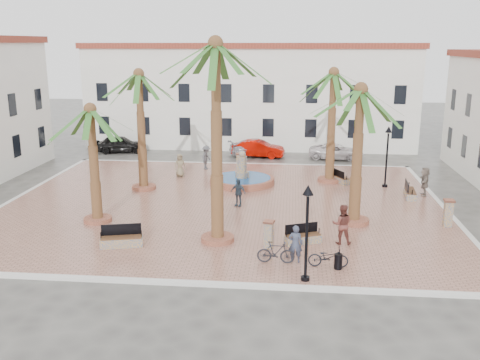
% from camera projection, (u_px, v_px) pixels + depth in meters
% --- Properties ---
extents(ground, '(120.00, 120.00, 0.00)m').
position_uv_depth(ground, '(224.00, 205.00, 32.21)').
color(ground, '#56544F').
rests_on(ground, ground).
extents(plaza, '(26.00, 22.00, 0.15)m').
position_uv_depth(plaza, '(224.00, 204.00, 32.19)').
color(plaza, '#AA705D').
rests_on(plaza, ground).
extents(kerb_n, '(26.30, 0.30, 0.16)m').
position_uv_depth(kerb_n, '(241.00, 164.00, 42.79)').
color(kerb_n, silver).
rests_on(kerb_n, ground).
extents(kerb_s, '(26.30, 0.30, 0.16)m').
position_uv_depth(kerb_s, '(189.00, 283.00, 21.59)').
color(kerb_s, silver).
rests_on(kerb_s, ground).
extents(kerb_e, '(0.30, 22.30, 0.16)m').
position_uv_depth(kerb_e, '(446.00, 210.00, 30.95)').
color(kerb_e, silver).
rests_on(kerb_e, ground).
extents(kerb_w, '(0.30, 22.30, 0.16)m').
position_uv_depth(kerb_w, '(18.00, 198.00, 33.43)').
color(kerb_w, silver).
rests_on(kerb_w, ground).
extents(building_north, '(30.40, 7.40, 9.50)m').
position_uv_depth(building_north, '(250.00, 95.00, 50.29)').
color(building_north, white).
rests_on(building_north, ground).
extents(fountain, '(4.42, 4.42, 2.28)m').
position_uv_depth(fountain, '(242.00, 179.00, 36.56)').
color(fountain, '#A85C43').
rests_on(fountain, plaza).
extents(palm_nw, '(5.10, 5.10, 7.83)m').
position_uv_depth(palm_nw, '(139.00, 87.00, 33.62)').
color(palm_nw, '#A85C43').
rests_on(palm_nw, plaza).
extents(palm_sw, '(4.87, 4.87, 6.39)m').
position_uv_depth(palm_sw, '(91.00, 124.00, 27.56)').
color(palm_sw, '#A85C43').
rests_on(palm_sw, plaza).
extents(palm_s, '(5.24, 5.24, 9.69)m').
position_uv_depth(palm_s, '(216.00, 65.00, 23.93)').
color(palm_s, '#A85C43').
rests_on(palm_s, plaza).
extents(palm_e, '(5.27, 5.27, 7.45)m').
position_uv_depth(palm_e, '(360.00, 106.00, 27.07)').
color(palm_e, '#A85C43').
rests_on(palm_e, plaza).
extents(palm_ne, '(5.26, 5.26, 7.82)m').
position_uv_depth(palm_ne, '(333.00, 85.00, 35.55)').
color(palm_ne, '#A85C43').
rests_on(palm_ne, plaza).
extents(bench_s, '(2.07, 1.08, 1.04)m').
position_uv_depth(bench_s, '(122.00, 241.00, 25.22)').
color(bench_s, gray).
rests_on(bench_s, plaza).
extents(bench_se, '(1.84, 1.18, 0.94)m').
position_uv_depth(bench_se, '(303.00, 238.00, 25.65)').
color(bench_se, gray).
rests_on(bench_se, plaza).
extents(bench_e, '(0.77, 1.98, 1.02)m').
position_uv_depth(bench_e, '(410.00, 193.00, 33.22)').
color(bench_e, gray).
rests_on(bench_e, plaza).
extents(bench_ne, '(1.24, 1.81, 0.93)m').
position_uv_depth(bench_ne, '(340.00, 179.00, 36.81)').
color(bench_ne, gray).
rests_on(bench_ne, plaza).
extents(lamppost_s, '(0.44, 0.44, 4.01)m').
position_uv_depth(lamppost_s, '(307.00, 217.00, 21.02)').
color(lamppost_s, black).
rests_on(lamppost_s, plaza).
extents(lamppost_e, '(0.44, 0.44, 4.09)m').
position_uv_depth(lamppost_e, '(388.00, 146.00, 35.08)').
color(lamppost_e, black).
rests_on(lamppost_e, plaza).
extents(bollard_se, '(0.57, 0.57, 1.32)m').
position_uv_depth(bollard_se, '(269.00, 234.00, 24.99)').
color(bollard_se, gray).
rests_on(bollard_se, plaza).
extents(bollard_n, '(0.48, 0.48, 1.27)m').
position_uv_depth(bollard_n, '(239.00, 161.00, 40.45)').
color(bollard_n, gray).
rests_on(bollard_n, plaza).
extents(bollard_e, '(0.54, 0.54, 1.46)m').
position_uv_depth(bollard_e, '(448.00, 213.00, 27.89)').
color(bollard_e, gray).
rests_on(bollard_e, plaza).
extents(litter_bin, '(0.35, 0.35, 0.67)m').
position_uv_depth(litter_bin, '(338.00, 261.00, 22.71)').
color(litter_bin, black).
rests_on(litter_bin, plaza).
extents(cyclist_a, '(0.65, 0.45, 1.70)m').
position_uv_depth(cyclist_a, '(295.00, 244.00, 23.29)').
color(cyclist_a, '#383E55').
rests_on(cyclist_a, plaza).
extents(bicycle_a, '(1.72, 0.63, 0.90)m').
position_uv_depth(bicycle_a, '(328.00, 257.00, 22.88)').
color(bicycle_a, black).
rests_on(bicycle_a, plaza).
extents(cyclist_b, '(0.96, 0.76, 1.95)m').
position_uv_depth(cyclist_b, '(342.00, 224.00, 25.44)').
color(cyclist_b, brown).
rests_on(cyclist_b, plaza).
extents(bicycle_b, '(1.66, 0.51, 0.99)m').
position_uv_depth(bicycle_b, '(276.00, 252.00, 23.28)').
color(bicycle_b, black).
rests_on(bicycle_b, plaza).
extents(pedestrian_fountain_a, '(0.97, 0.85, 1.67)m').
position_uv_depth(pedestrian_fountain_a, '(180.00, 165.00, 38.26)').
color(pedestrian_fountain_a, '#847457').
rests_on(pedestrian_fountain_a, plaza).
extents(pedestrian_fountain_b, '(1.04, 0.73, 1.64)m').
position_uv_depth(pedestrian_fountain_b, '(238.00, 193.00, 31.38)').
color(pedestrian_fountain_b, '#3C4F61').
rests_on(pedestrian_fountain_b, plaza).
extents(pedestrian_north, '(0.94, 1.30, 1.82)m').
position_uv_depth(pedestrian_north, '(206.00, 157.00, 40.54)').
color(pedestrian_north, '#4D4D51').
rests_on(pedestrian_north, plaza).
extents(pedestrian_east, '(0.84, 1.75, 1.82)m').
position_uv_depth(pedestrian_east, '(425.00, 181.00, 33.58)').
color(pedestrian_east, gray).
rests_on(pedestrian_east, plaza).
extents(car_black, '(4.75, 2.74, 1.52)m').
position_uv_depth(car_black, '(120.00, 144.00, 47.52)').
color(car_black, black).
rests_on(car_black, ground).
extents(car_red, '(4.56, 2.00, 1.46)m').
position_uv_depth(car_red, '(258.00, 149.00, 45.64)').
color(car_red, '#B70B00').
rests_on(car_red, ground).
extents(car_silver, '(5.05, 3.62, 1.36)m').
position_uv_depth(car_silver, '(256.00, 148.00, 46.30)').
color(car_silver, '#AEAFB8').
rests_on(car_silver, ground).
extents(car_white, '(4.77, 2.66, 1.26)m').
position_uv_depth(car_white, '(336.00, 152.00, 44.90)').
color(car_white, silver).
rests_on(car_white, ground).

